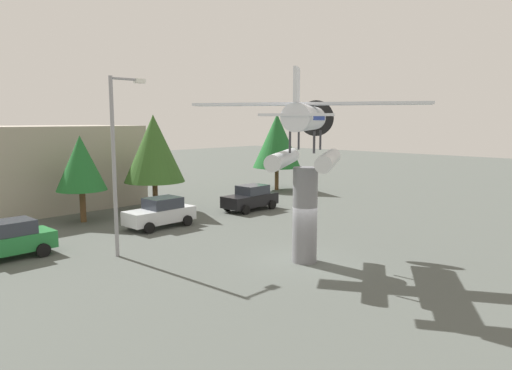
{
  "coord_description": "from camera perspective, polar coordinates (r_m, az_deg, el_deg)",
  "views": [
    {
      "loc": [
        -16.47,
        -12.66,
        6.3
      ],
      "look_at": [
        0.0,
        3.0,
        3.2
      ],
      "focal_mm": 33.24,
      "sensor_mm": 36.0,
      "label": 1
    }
  ],
  "objects": [
    {
      "name": "tree_far_east",
      "position": [
        43.02,
        2.53,
        5.34
      ],
      "size": [
        4.36,
        4.36,
        6.91
      ],
      "color": "brown",
      "rests_on": "ground"
    },
    {
      "name": "ground_plane",
      "position": [
        21.71,
        5.82,
        -9.14
      ],
      "size": [
        140.0,
        140.0,
        0.0
      ],
      "primitive_type": "plane",
      "color": "#4C514C"
    },
    {
      "name": "tree_east",
      "position": [
        31.1,
        -20.34,
        2.46
      ],
      "size": [
        3.06,
        3.06,
        5.4
      ],
      "color": "brown",
      "rests_on": "ground"
    },
    {
      "name": "display_pedestal",
      "position": [
        21.19,
        5.9,
        -3.61
      ],
      "size": [
        1.1,
        1.1,
        4.26
      ],
      "primitive_type": "cylinder",
      "color": "slate",
      "rests_on": "ground"
    },
    {
      "name": "tree_center_back",
      "position": [
        33.21,
        -12.19,
        4.31
      ],
      "size": [
        4.14,
        4.14,
        6.7
      ],
      "color": "brown",
      "rests_on": "ground"
    },
    {
      "name": "streetlight_primary",
      "position": [
        22.61,
        -16.36,
        3.61
      ],
      "size": [
        1.84,
        0.28,
        8.28
      ],
      "color": "gray",
      "rests_on": "ground"
    },
    {
      "name": "floatplane_monument",
      "position": [
        20.91,
        6.1,
        6.73
      ],
      "size": [
        7.06,
        9.57,
        4.0
      ],
      "rotation": [
        0.0,
        0.0,
        0.52
      ],
      "color": "silver",
      "rests_on": "display_pedestal"
    },
    {
      "name": "storefront_building",
      "position": [
        37.72,
        -23.67,
        2.03
      ],
      "size": [
        11.54,
        7.89,
        5.91
      ],
      "primitive_type": "cube",
      "color": "#9E9384",
      "rests_on": "ground"
    },
    {
      "name": "car_near_green",
      "position": [
        24.58,
        -27.88,
        -5.89
      ],
      "size": [
        4.2,
        2.02,
        1.76
      ],
      "rotation": [
        0.0,
        0.0,
        3.14
      ],
      "color": "#237A38",
      "rests_on": "ground"
    },
    {
      "name": "car_far_black",
      "position": [
        33.49,
        -0.64,
        -1.54
      ],
      "size": [
        4.2,
        2.02,
        1.76
      ],
      "rotation": [
        0.0,
        0.0,
        3.14
      ],
      "color": "black",
      "rests_on": "ground"
    },
    {
      "name": "car_mid_silver",
      "position": [
        28.71,
        -11.42,
        -3.26
      ],
      "size": [
        4.2,
        2.02,
        1.76
      ],
      "rotation": [
        0.0,
        0.0,
        3.14
      ],
      "color": "silver",
      "rests_on": "ground"
    }
  ]
}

